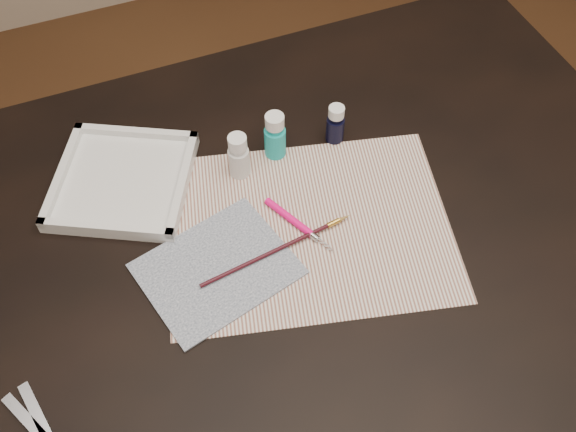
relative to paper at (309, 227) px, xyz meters
name	(u,v)px	position (x,y,z in m)	size (l,w,h in m)	color
ground	(288,403)	(-0.04, 0.00, -0.76)	(3.50, 3.50, 0.02)	#422614
table	(288,338)	(-0.04, 0.00, -0.38)	(1.30, 0.90, 0.75)	black
paper	(309,227)	(0.00, 0.00, 0.00)	(0.44, 0.34, 0.00)	silver
canvas	(217,269)	(-0.16, -0.02, 0.00)	(0.22, 0.17, 0.00)	#142039
paint_bottle_white	(239,156)	(-0.06, 0.15, 0.04)	(0.03, 0.03, 0.09)	silver
paint_bottle_cyan	(275,135)	(0.01, 0.16, 0.04)	(0.04, 0.04, 0.09)	#17AAAB
paint_bottle_navy	(335,124)	(0.11, 0.16, 0.04)	(0.03, 0.03, 0.08)	black
paintbrush	(278,249)	(-0.06, -0.03, 0.01)	(0.26, 0.01, 0.01)	black
craft_knife	(300,226)	(-0.01, 0.00, 0.01)	(0.14, 0.01, 0.01)	#FA0B74
palette_tray	(123,180)	(-0.25, 0.19, 0.01)	(0.21, 0.21, 0.03)	silver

